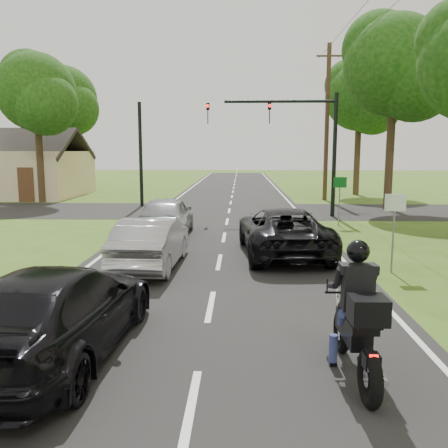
{
  "coord_description": "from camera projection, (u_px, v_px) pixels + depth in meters",
  "views": [
    {
      "loc": [
        0.62,
        -9.59,
        3.26
      ],
      "look_at": [
        0.18,
        3.0,
        1.3
      ],
      "focal_mm": 38.0,
      "sensor_mm": 36.0,
      "label": 1
    }
  ],
  "objects": [
    {
      "name": "traffic_signal",
      "position": [
        297.0,
        132.0,
        23.06
      ],
      "size": [
        6.38,
        0.44,
        6.0
      ],
      "color": "black",
      "rests_on": "ground"
    },
    {
      "name": "signal_pole_far",
      "position": [
        141.0,
        155.0,
        27.49
      ],
      "size": [
        0.2,
        0.2,
        6.0
      ],
      "primitive_type": "cylinder",
      "color": "black",
      "rests_on": "ground"
    },
    {
      "name": "road",
      "position": [
        226.0,
        229.0,
        19.87
      ],
      "size": [
        8.0,
        100.0,
        0.01
      ],
      "primitive_type": "cube",
      "color": "black",
      "rests_on": "ground"
    },
    {
      "name": "tree_row_e",
      "position": [
        364.0,
        100.0,
        34.06
      ],
      "size": [
        5.28,
        5.12,
        9.61
      ],
      "color": "#332316",
      "rests_on": "ground"
    },
    {
      "name": "motorcycle_rider",
      "position": [
        357.0,
        325.0,
        6.75
      ],
      "size": [
        0.67,
        2.37,
        2.05
      ],
      "rotation": [
        0.0,
        0.0,
        0.01
      ],
      "color": "black",
      "rests_on": "ground"
    },
    {
      "name": "dark_car_behind",
      "position": [
        57.0,
        311.0,
        7.49
      ],
      "size": [
        2.3,
        5.14,
        1.46
      ],
      "primitive_type": "imported",
      "rotation": [
        0.0,
        0.0,
        3.09
      ],
      "color": "black",
      "rests_on": "road"
    },
    {
      "name": "tree_row_d",
      "position": [
        401.0,
        71.0,
        25.08
      ],
      "size": [
        5.76,
        5.58,
        10.45
      ],
      "color": "#332316",
      "rests_on": "ground"
    },
    {
      "name": "cross_road",
      "position": [
        229.0,
        211.0,
        25.79
      ],
      "size": [
        60.0,
        7.0,
        0.01
      ],
      "primitive_type": "cube",
      "color": "black",
      "rests_on": "ground"
    },
    {
      "name": "dark_suv",
      "position": [
        283.0,
        231.0,
        14.86
      ],
      "size": [
        2.88,
        5.54,
        1.49
      ],
      "primitive_type": "imported",
      "rotation": [
        0.0,
        0.0,
        3.22
      ],
      "color": "black",
      "rests_on": "road"
    },
    {
      "name": "tree_left_far",
      "position": [
        66.0,
        103.0,
        38.76
      ],
      "size": [
        5.76,
        5.58,
        10.14
      ],
      "color": "#332316",
      "rests_on": "ground"
    },
    {
      "name": "sign_white",
      "position": [
        395.0,
        214.0,
        12.52
      ],
      "size": [
        0.55,
        0.07,
        2.12
      ],
      "color": "slate",
      "rests_on": "ground"
    },
    {
      "name": "sign_green",
      "position": [
        340.0,
        189.0,
        20.42
      ],
      "size": [
        0.55,
        0.07,
        2.12
      ],
      "color": "slate",
      "rests_on": "ground"
    },
    {
      "name": "utility_pole_far",
      "position": [
        327.0,
        122.0,
        30.72
      ],
      "size": [
        1.6,
        0.28,
        10.0
      ],
      "color": "#4B3422",
      "rests_on": "ground"
    },
    {
      "name": "ground",
      "position": [
        211.0,
        307.0,
        9.99
      ],
      "size": [
        140.0,
        140.0,
        0.0
      ],
      "primitive_type": "plane",
      "color": "#3C5818",
      "rests_on": "ground"
    },
    {
      "name": "silver_suv",
      "position": [
        166.0,
        216.0,
        18.04
      ],
      "size": [
        1.93,
        4.59,
        1.55
      ],
      "primitive_type": "imported",
      "rotation": [
        0.0,
        0.0,
        3.16
      ],
      "color": "#999CA1",
      "rests_on": "road"
    },
    {
      "name": "silver_sedan",
      "position": [
        151.0,
        243.0,
        13.2
      ],
      "size": [
        1.61,
        4.3,
        1.4
      ],
      "primitive_type": "imported",
      "rotation": [
        0.0,
        0.0,
        3.11
      ],
      "color": "#A5A5A9",
      "rests_on": "road"
    },
    {
      "name": "house",
      "position": [
        9.0,
        171.0,
        33.98
      ],
      "size": [
        10.2,
        8.0,
        4.84
      ],
      "color": "#C6AB89",
      "rests_on": "ground"
    },
    {
      "name": "tree_left_near",
      "position": [
        39.0,
        96.0,
        28.93
      ],
      "size": [
        5.12,
        4.96,
        9.22
      ],
      "color": "#332316",
      "rests_on": "ground"
    }
  ]
}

